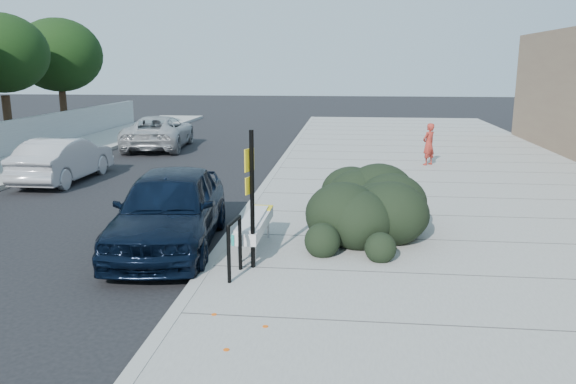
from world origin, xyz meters
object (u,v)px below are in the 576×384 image
pedestrian (429,144)px  bike_rack (234,242)px  sedan_navy (169,209)px  suv_silver (159,132)px  sign_post (251,191)px  bench (255,224)px  wagon_silver (64,159)px

pedestrian → bike_rack: bearing=23.7°
sedan_navy → pedestrian: (6.51, 9.73, 0.08)m
bike_rack → sedan_navy: 2.52m
sedan_navy → suv_silver: bearing=103.4°
sign_post → pedestrian: sign_post is taller
bench → sign_post: bearing=-82.3°
bike_rack → sign_post: size_ratio=0.41×
sedan_navy → pedestrian: size_ratio=3.19×
sign_post → bench: bearing=119.2°
sedan_navy → pedestrian: bearing=50.0°
sign_post → wagon_silver: sign_post is taller
sign_post → pedestrian: bearing=89.9°
bike_rack → bench: bearing=92.1°
sign_post → suv_silver: (-6.83, 15.06, -0.82)m
sign_post → suv_silver: size_ratio=0.46×
sign_post → suv_silver: 16.56m
wagon_silver → pedestrian: pedestrian is taller
sedan_navy → wagon_silver: bearing=125.4°
bench → sign_post: (0.12, -0.99, 0.90)m
bench → bike_rack: size_ratio=2.12×
bike_rack → wagon_silver: size_ratio=0.23×
bike_rack → sedan_navy: size_ratio=0.21×
wagon_silver → bench: bearing=138.1°
sedan_navy → wagon_silver: 8.35m
bench → sedan_navy: bearing=168.4°
bike_rack → sedan_navy: (-1.73, 1.84, 0.07)m
wagon_silver → sign_post: bearing=134.6°
wagon_silver → bike_rack: bearing=132.1°
bike_rack → wagon_silver: bearing=138.2°
wagon_silver → pedestrian: 12.54m
suv_silver → wagon_silver: bearing=78.4°
bike_rack → suv_silver: bearing=119.3°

